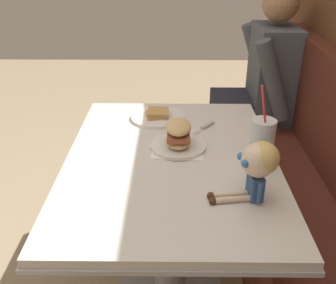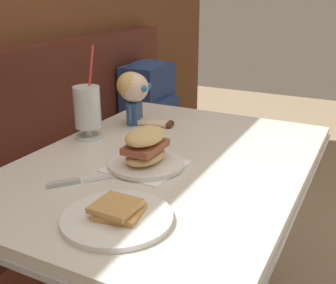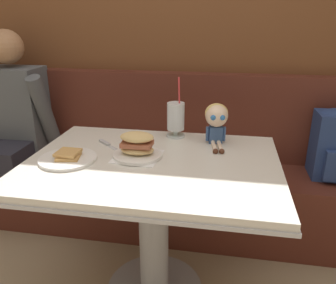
{
  "view_description": "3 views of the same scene",
  "coord_description": "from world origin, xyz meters",
  "views": [
    {
      "loc": [
        1.32,
        0.18,
        1.49
      ],
      "look_at": [
        0.03,
        0.17,
        0.82
      ],
      "focal_mm": 42.21,
      "sensor_mm": 36.0,
      "label": 1
    },
    {
      "loc": [
        -1.04,
        -0.35,
        1.23
      ],
      "look_at": [
        0.05,
        0.2,
        0.78
      ],
      "focal_mm": 44.71,
      "sensor_mm": 36.0,
      "label": 2
    },
    {
      "loc": [
        0.3,
        -1.16,
        1.34
      ],
      "look_at": [
        0.06,
        0.21,
        0.82
      ],
      "focal_mm": 36.4,
      "sensor_mm": 36.0,
      "label": 3
    }
  ],
  "objects": [
    {
      "name": "toast_plate",
      "position": [
        -0.36,
        0.12,
        0.75
      ],
      "size": [
        0.25,
        0.25,
        0.04
      ],
      "color": "white",
      "rests_on": "diner_table"
    },
    {
      "name": "wood_panel_wall",
      "position": [
        0.0,
        1.05,
        1.2
      ],
      "size": [
        4.4,
        0.08,
        2.4
      ],
      "primitive_type": "cube",
      "color": "brown",
      "rests_on": "ground"
    },
    {
      "name": "diner_table",
      "position": [
        0.0,
        0.18,
        0.54
      ],
      "size": [
        1.11,
        0.81,
        0.74
      ],
      "color": "silver",
      "rests_on": "ground"
    },
    {
      "name": "butter_knife",
      "position": [
        -0.25,
        0.32,
        0.74
      ],
      "size": [
        0.19,
        0.17,
        0.01
      ],
      "color": "silver",
      "rests_on": "diner_table"
    },
    {
      "name": "sandwich_plate",
      "position": [
        -0.07,
        0.21,
        0.79
      ],
      "size": [
        0.22,
        0.22,
        0.12
      ],
      "color": "white",
      "rests_on": "diner_table"
    },
    {
      "name": "seated_doll",
      "position": [
        0.26,
        0.45,
        0.87
      ],
      "size": [
        0.13,
        0.23,
        0.2
      ],
      "color": "#385689",
      "rests_on": "diner_table"
    },
    {
      "name": "booth_bench",
      "position": [
        0.0,
        0.81,
        0.33
      ],
      "size": [
        2.6,
        0.48,
        1.0
      ],
      "color": "#512319",
      "rests_on": "ground"
    },
    {
      "name": "diner_patron",
      "position": [
        -1.05,
        0.76,
        0.74
      ],
      "size": [
        0.55,
        0.48,
        0.81
      ],
      "color": "#4C5156",
      "rests_on": "booth_bench"
    },
    {
      "name": "milkshake_glass",
      "position": [
        0.05,
        0.51,
        0.84
      ],
      "size": [
        0.1,
        0.1,
        0.31
      ],
      "color": "silver",
      "rests_on": "diner_table"
    }
  ]
}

